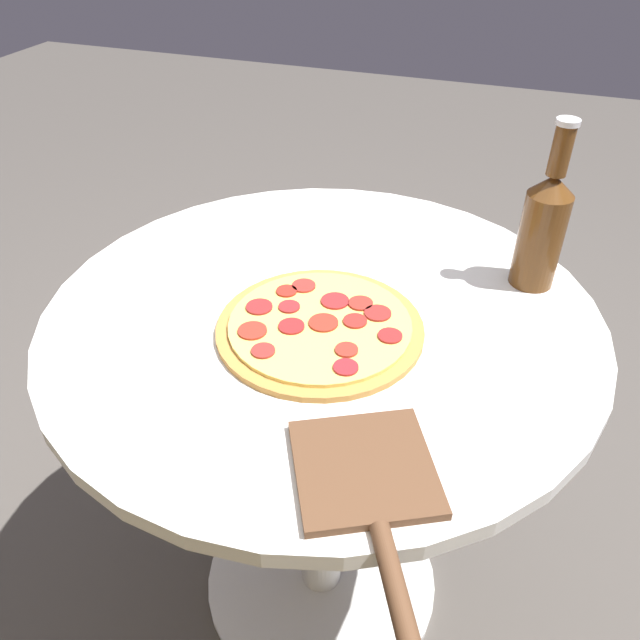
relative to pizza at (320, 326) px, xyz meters
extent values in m
plane|color=#4C4742|center=(0.02, -0.06, -0.78)|extent=(8.00, 8.00, 0.00)
cylinder|color=silver|center=(0.02, -0.06, -0.77)|extent=(0.51, 0.51, 0.02)
cylinder|color=silver|center=(0.02, -0.06, -0.40)|extent=(0.09, 0.09, 0.73)
cylinder|color=silver|center=(0.02, -0.06, -0.02)|extent=(0.86, 0.86, 0.02)
cylinder|color=#B77F3D|center=(0.00, 0.00, 0.00)|extent=(0.31, 0.31, 0.01)
cylinder|color=#EACC60|center=(0.00, 0.00, 0.00)|extent=(0.27, 0.27, 0.01)
cylinder|color=#A42D20|center=(-0.01, 0.00, 0.01)|extent=(0.04, 0.04, 0.00)
cylinder|color=maroon|center=(-0.07, -0.05, 0.01)|extent=(0.04, 0.04, 0.00)
cylinder|color=#A52228|center=(-0.07, 0.08, 0.01)|extent=(0.03, 0.03, 0.00)
cylinder|color=maroon|center=(-0.11, 0.00, 0.01)|extent=(0.04, 0.04, 0.00)
cylinder|color=maroon|center=(0.10, 0.00, 0.01)|extent=(0.04, 0.04, 0.00)
cylinder|color=#A82425|center=(0.00, -0.06, 0.01)|extent=(0.04, 0.04, 0.00)
cylinder|color=maroon|center=(0.03, 0.03, 0.01)|extent=(0.04, 0.04, 0.00)
cylinder|color=#A92C26|center=(0.06, -0.08, 0.01)|extent=(0.04, 0.04, 0.00)
cylinder|color=maroon|center=(0.06, -0.02, 0.01)|extent=(0.03, 0.03, 0.00)
cylinder|color=maroon|center=(-0.06, 0.05, 0.01)|extent=(0.03, 0.03, 0.00)
cylinder|color=maroon|center=(0.05, 0.09, 0.01)|extent=(0.03, 0.03, 0.00)
cylinder|color=#A72E21|center=(0.08, 0.05, 0.01)|extent=(0.04, 0.04, 0.00)
cylinder|color=#9E2B23|center=(-0.04, -0.06, 0.01)|extent=(0.04, 0.04, 0.00)
cylinder|color=maroon|center=(-0.05, -0.02, 0.01)|extent=(0.04, 0.04, 0.00)
cylinder|color=#A9271D|center=(0.08, -0.05, 0.01)|extent=(0.03, 0.03, 0.00)
cylinder|color=#563314|center=(-0.28, -0.24, 0.07)|extent=(0.07, 0.07, 0.16)
cone|color=#563314|center=(-0.28, -0.24, 0.16)|extent=(0.07, 0.07, 0.03)
cylinder|color=#563314|center=(-0.28, -0.24, 0.22)|extent=(0.03, 0.03, 0.07)
cylinder|color=silver|center=(-0.28, -0.24, 0.26)|extent=(0.03, 0.03, 0.01)
cube|color=brown|center=(-0.14, 0.23, 0.00)|extent=(0.21, 0.21, 0.01)
cylinder|color=brown|center=(-0.20, 0.36, 0.00)|extent=(0.08, 0.12, 0.02)
camera|label=1|loc=(-0.25, 0.69, 0.56)|focal=35.00mm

